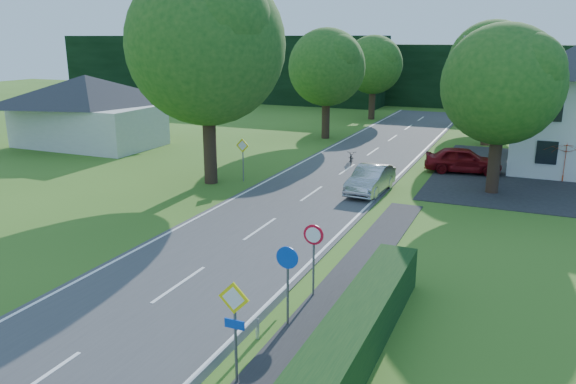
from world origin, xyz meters
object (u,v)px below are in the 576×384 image
at_px(parked_car_red, 463,160).
at_px(parked_car_silver_a, 550,155).
at_px(motorcycle, 351,157).
at_px(parasol, 565,163).
at_px(streetlight, 494,102).
at_px(moving_car, 370,179).

height_order(parked_car_red, parked_car_silver_a, parked_car_red).
xyz_separation_m(motorcycle, parasol, (12.21, 0.28, 0.66)).
distance_m(motorcycle, parked_car_red, 6.80).
bearing_deg(parked_car_red, streetlight, -151.64).
distance_m(motorcycle, parked_car_silver_a, 12.38).
bearing_deg(motorcycle, parasol, -17.22).
bearing_deg(parked_car_silver_a, parked_car_red, 101.80).
relative_size(parked_car_silver_a, parasol, 1.66).
distance_m(moving_car, parasol, 11.29).
distance_m(moving_car, motorcycle, 6.82).
bearing_deg(motorcycle, parked_car_red, -14.87).
distance_m(moving_car, parked_car_silver_a, 13.66).
xyz_separation_m(moving_car, motorcycle, (-2.93, 6.15, -0.27)).
height_order(moving_car, motorcycle, moving_car).
relative_size(motorcycle, parked_car_red, 0.37).
relative_size(streetlight, parked_car_silver_a, 1.98).
bearing_deg(parasol, motorcycle, -178.70).
height_order(streetlight, moving_car, streetlight).
relative_size(moving_car, parasol, 1.74).
bearing_deg(moving_car, parasol, 37.97).
bearing_deg(streetlight, parked_car_red, 126.93).
bearing_deg(parked_car_red, motorcycle, 85.08).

